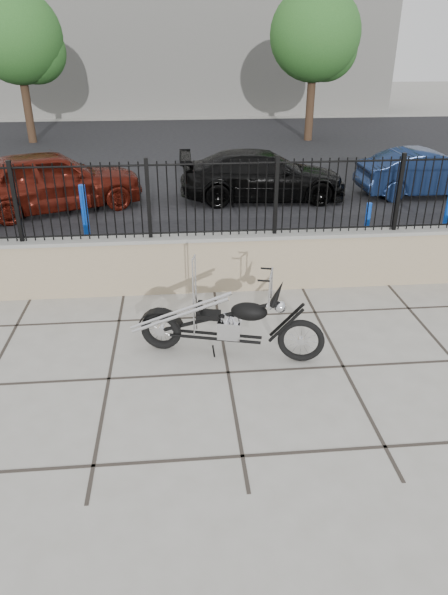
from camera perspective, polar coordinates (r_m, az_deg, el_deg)
ground_plane at (r=6.81m, az=0.45°, el=-8.08°), size 90.00×90.00×0.00m
parking_lot at (r=18.50m, az=-3.47°, el=14.34°), size 30.00×30.00×0.00m
retaining_wall at (r=8.78m, az=-1.14°, el=3.79°), size 14.00×0.36×0.96m
iron_fence at (r=8.42m, az=-1.21°, el=10.59°), size 14.00×0.08×1.20m
background_building at (r=32.09m, az=-4.71°, el=26.60°), size 22.00×6.00×8.00m
chopper_motorcycle at (r=6.82m, az=0.23°, el=-1.12°), size 2.37×1.00×1.40m
car_red at (r=13.65m, az=-18.07°, el=11.89°), size 4.60×3.16×1.45m
car_black at (r=13.99m, az=4.22°, el=12.96°), size 4.29×1.80×1.24m
car_blue at (r=15.29m, az=21.08°, el=12.39°), size 3.63×1.30×1.19m
bollard_a at (r=11.47m, az=-14.76°, el=8.88°), size 0.15×0.15×1.13m
bollard_b at (r=11.15m, az=15.13°, el=7.63°), size 0.14×0.14×0.87m
bollard_c at (r=12.35m, az=22.99°, el=8.75°), size 0.13×0.13×1.08m
tree_left at (r=23.03m, az=-21.48°, el=25.03°), size 3.34×3.34×5.63m
tree_right at (r=22.50m, az=9.80°, el=26.53°), size 3.41×3.41×5.76m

